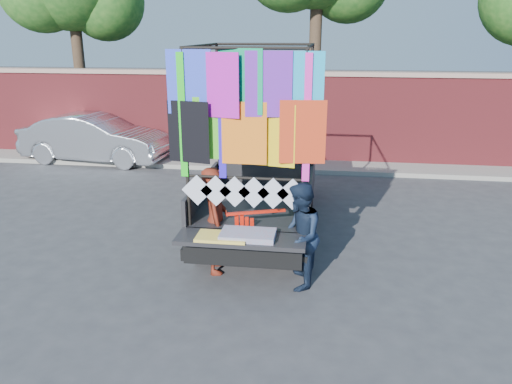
# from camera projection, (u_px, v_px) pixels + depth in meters

# --- Properties ---
(ground) EXTENTS (90.00, 90.00, 0.00)m
(ground) POSITION_uv_depth(u_px,v_px,m) (232.00, 265.00, 8.19)
(ground) COLOR #38383A
(ground) RESTS_ON ground
(brick_wall) EXTENTS (30.00, 0.45, 2.61)m
(brick_wall) POSITION_uv_depth(u_px,v_px,m) (277.00, 116.00, 14.38)
(brick_wall) COLOR maroon
(brick_wall) RESTS_ON ground
(curb) EXTENTS (30.00, 1.20, 0.12)m
(curb) POSITION_uv_depth(u_px,v_px,m) (274.00, 165.00, 14.11)
(curb) COLOR gray
(curb) RESTS_ON ground
(pickup_truck) EXTENTS (2.20, 5.52, 3.47)m
(pickup_truck) POSITION_uv_depth(u_px,v_px,m) (267.00, 177.00, 9.99)
(pickup_truck) COLOR black
(pickup_truck) RESTS_ON ground
(sedan) EXTENTS (4.38, 1.85, 1.41)m
(sedan) POSITION_uv_depth(u_px,v_px,m) (95.00, 138.00, 14.51)
(sedan) COLOR silver
(sedan) RESTS_ON ground
(woman) EXTENTS (0.52, 0.69, 1.71)m
(woman) POSITION_uv_depth(u_px,v_px,m) (215.00, 220.00, 7.78)
(woman) COLOR maroon
(woman) RESTS_ON ground
(man) EXTENTS (0.64, 0.80, 1.62)m
(man) POSITION_uv_depth(u_px,v_px,m) (299.00, 236.00, 7.29)
(man) COLOR #152236
(man) RESTS_ON ground
(streamer_bundle) EXTENTS (0.87, 0.36, 0.63)m
(streamer_bundle) POSITION_uv_depth(u_px,v_px,m) (249.00, 224.00, 7.51)
(streamer_bundle) COLOR red
(streamer_bundle) RESTS_ON ground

